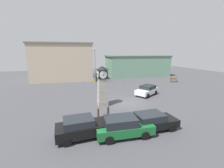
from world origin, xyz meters
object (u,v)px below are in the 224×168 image
object	(u,v)px
clock_tower	(102,86)
car_navy_sedan	(82,127)
bench	(174,80)
car_far_lot	(147,90)
bollard_mid_row	(108,111)
bollard_near_tower	(98,113)
street_lamp_near_road	(95,64)
pedestrian_near_bench	(94,77)
car_near_tower	(123,126)
car_by_building	(152,121)

from	to	relation	value
clock_tower	car_navy_sedan	xyz separation A→B (m)	(-3.10, -6.30, -1.56)
bench	car_far_lot	bearing A→B (deg)	-145.79
car_far_lot	bench	distance (m)	12.94
clock_tower	bench	bearing A→B (deg)	28.09
bollard_mid_row	bollard_near_tower	bearing A→B (deg)	-166.95
street_lamp_near_road	car_far_lot	bearing A→B (deg)	-62.09
car_navy_sedan	pedestrian_near_bench	bearing A→B (deg)	77.25
car_navy_sedan	pedestrian_near_bench	world-z (taller)	pedestrian_near_bench
clock_tower	street_lamp_near_road	distance (m)	13.40
car_far_lot	street_lamp_near_road	bearing A→B (deg)	117.91
bollard_near_tower	car_far_lot	size ratio (longest dim) A/B	0.25
car_far_lot	bench	xyz separation A→B (m)	(10.70, 7.27, -0.22)
bollard_near_tower	pedestrian_near_bench	bearing A→B (deg)	80.83
car_near_tower	street_lamp_near_road	bearing A→B (deg)	85.18
bollard_mid_row	car_navy_sedan	world-z (taller)	car_navy_sedan
bollard_near_tower	car_near_tower	bearing A→B (deg)	-72.40
bollard_mid_row	street_lamp_near_road	world-z (taller)	street_lamp_near_road
car_by_building	pedestrian_near_bench	distance (m)	21.99
car_near_tower	car_far_lot	world-z (taller)	car_near_tower
car_far_lot	clock_tower	bearing A→B (deg)	-162.17
bollard_mid_row	car_far_lot	distance (m)	9.35
bollard_mid_row	car_near_tower	distance (m)	3.93
bollard_near_tower	car_far_lot	world-z (taller)	car_far_lot
car_navy_sedan	street_lamp_near_road	xyz separation A→B (m)	(4.73, 19.49, 3.26)
bollard_near_tower	bollard_mid_row	size ratio (longest dim) A/B	1.04
bollard_mid_row	bench	xyz separation A→B (m)	(18.24, 12.79, 0.02)
car_navy_sedan	bench	bearing A→B (deg)	36.98
clock_tower	bollard_mid_row	bearing A→B (deg)	-93.26
bollard_mid_row	car_navy_sedan	size ratio (longest dim) A/B	0.25
clock_tower	bollard_mid_row	size ratio (longest dim) A/B	4.79
street_lamp_near_road	car_navy_sedan	bearing A→B (deg)	-103.65
car_by_building	bench	size ratio (longest dim) A/B	2.44
clock_tower	bench	world-z (taller)	clock_tower
clock_tower	street_lamp_near_road	size ratio (longest dim) A/B	0.67
clock_tower	car_near_tower	distance (m)	7.24
car_near_tower	bench	xyz separation A→B (m)	(18.14, 16.71, -0.26)
car_near_tower	pedestrian_near_bench	bearing A→B (deg)	85.29
clock_tower	car_by_building	world-z (taller)	clock_tower
bollard_near_tower	car_by_building	bearing A→B (deg)	-41.74
car_navy_sedan	bollard_mid_row	bearing A→B (deg)	47.13
pedestrian_near_bench	car_navy_sedan	bearing A→B (deg)	-102.75
car_navy_sedan	car_by_building	xyz separation A→B (m)	(5.67, -0.50, -0.06)
bollard_near_tower	bench	world-z (taller)	bollard_near_tower
car_navy_sedan	car_by_building	world-z (taller)	car_navy_sedan
car_near_tower	street_lamp_near_road	xyz separation A→B (m)	(1.71, 20.26, 3.27)
car_by_building	bollard_near_tower	bearing A→B (deg)	138.26
car_navy_sedan	pedestrian_near_bench	xyz separation A→B (m)	(4.86, 21.47, 0.21)
car_far_lot	street_lamp_near_road	distance (m)	12.69
clock_tower	car_near_tower	xyz separation A→B (m)	(-0.08, -7.07, -1.57)
clock_tower	street_lamp_near_road	world-z (taller)	street_lamp_near_road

